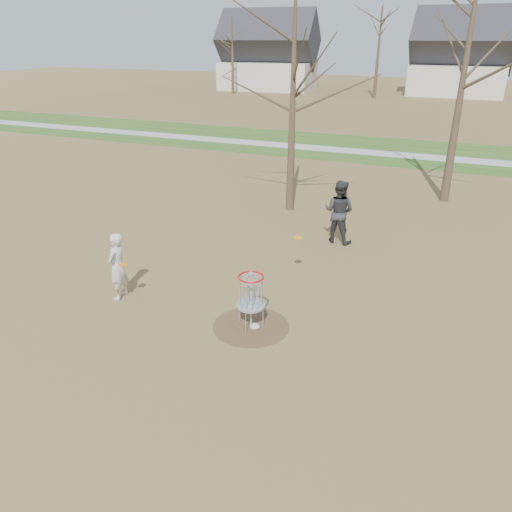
# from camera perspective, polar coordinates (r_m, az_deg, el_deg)

# --- Properties ---
(ground) EXTENTS (160.00, 160.00, 0.00)m
(ground) POSITION_cam_1_polar(r_m,az_deg,el_deg) (11.76, -0.58, -8.04)
(ground) COLOR brown
(ground) RESTS_ON ground
(green_band) EXTENTS (160.00, 8.00, 0.01)m
(green_band) POSITION_cam_1_polar(r_m,az_deg,el_deg) (31.05, 15.21, 11.54)
(green_band) COLOR #2D5119
(green_band) RESTS_ON ground
(footpath) EXTENTS (160.00, 1.50, 0.01)m
(footpath) POSITION_cam_1_polar(r_m,az_deg,el_deg) (30.07, 14.92, 11.21)
(footpath) COLOR #9E9E99
(footpath) RESTS_ON green_band
(dirt_circle) EXTENTS (1.80, 1.80, 0.01)m
(dirt_circle) POSITION_cam_1_polar(r_m,az_deg,el_deg) (11.75, -0.58, -8.02)
(dirt_circle) COLOR #47331E
(dirt_circle) RESTS_ON ground
(player_standing) EXTENTS (0.47, 0.67, 1.77)m
(player_standing) POSITION_cam_1_polar(r_m,az_deg,el_deg) (13.06, -15.56, -1.15)
(player_standing) COLOR silver
(player_standing) RESTS_ON ground
(player_throwing) EXTENTS (1.10, 0.92, 2.06)m
(player_throwing) POSITION_cam_1_polar(r_m,az_deg,el_deg) (16.32, 9.45, 5.03)
(player_throwing) COLOR #2F2F34
(player_throwing) RESTS_ON ground
(disc_grounded) EXTENTS (0.22, 0.22, 0.02)m
(disc_grounded) POSITION_cam_1_polar(r_m,az_deg,el_deg) (11.72, -0.14, -8.02)
(disc_grounded) COLOR white
(disc_grounded) RESTS_ON dirt_circle
(discs_in_play) EXTENTS (3.68, 3.25, 0.14)m
(discs_in_play) POSITION_cam_1_polar(r_m,az_deg,el_deg) (12.85, -4.25, 0.71)
(discs_in_play) COLOR orange
(discs_in_play) RESTS_ON ground
(disc_golf_basket) EXTENTS (0.64, 0.64, 1.35)m
(disc_golf_basket) POSITION_cam_1_polar(r_m,az_deg,el_deg) (11.30, -0.60, -4.11)
(disc_golf_basket) COLOR #9EA3AD
(disc_golf_basket) RESTS_ON ground
(bare_trees) EXTENTS (52.62, 44.98, 9.00)m
(bare_trees) POSITION_cam_1_polar(r_m,az_deg,el_deg) (45.01, 21.44, 21.29)
(bare_trees) COLOR #382B1E
(bare_trees) RESTS_ON ground
(houses_row) EXTENTS (56.51, 10.01, 7.26)m
(houses_row) POSITION_cam_1_polar(r_m,az_deg,el_deg) (61.78, 24.48, 19.43)
(houses_row) COLOR silver
(houses_row) RESTS_ON ground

